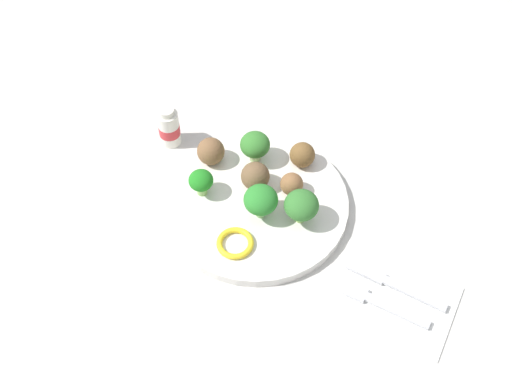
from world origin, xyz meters
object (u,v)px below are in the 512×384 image
plate (256,203)px  broccoli_floret_center (255,145)px  meatball_near_rim (255,176)px  knife (391,283)px  pepper_ring_mid_left (235,243)px  broccoli_floret_back_right (201,181)px  meatball_back_left (302,155)px  napkin (391,297)px  fork (381,303)px  meatball_mid_left (292,184)px  broccoli_floret_mid_left (301,205)px  yogurt_bottle (169,127)px  meatball_mid_right (211,151)px  broccoli_floret_far_rim (261,200)px

plate → broccoli_floret_center: size_ratio=5.28×
meatball_near_rim → broccoli_floret_center: bearing=-55.5°
meatball_near_rim → knife: size_ratio=0.30×
pepper_ring_mid_left → knife: pepper_ring_mid_left is taller
broccoli_floret_back_right → meatball_back_left: size_ratio=1.11×
pepper_ring_mid_left → napkin: 0.23m
plate → meatball_near_rim: 0.04m
napkin → fork: fork is taller
meatball_back_left → pepper_ring_mid_left: bearing=90.4°
pepper_ring_mid_left → knife: bearing=-160.6°
broccoli_floret_center → meatball_back_left: size_ratio=1.32×
meatball_mid_left → napkin: (-0.21, 0.07, -0.03)m
meatball_near_rim → knife: 0.25m
plate → pepper_ring_mid_left: (-0.02, 0.08, 0.01)m
broccoli_floret_center → napkin: broccoli_floret_center is taller
broccoli_floret_back_right → pepper_ring_mid_left: size_ratio=0.83×
broccoli_floret_mid_left → yogurt_bottle: (0.27, -0.03, -0.02)m
broccoli_floret_center → meatball_mid_right: broccoli_floret_center is taller
broccoli_floret_back_right → meatball_near_rim: 0.08m
broccoli_floret_far_rim → broccoli_floret_back_right: (0.10, 0.02, -0.01)m
meatball_near_rim → knife: (-0.25, 0.03, -0.03)m
meatball_mid_left → knife: (-0.20, 0.05, -0.03)m
meatball_back_left → pepper_ring_mid_left: meatball_back_left is taller
meatball_mid_left → meatball_back_left: (0.02, -0.06, 0.00)m
broccoli_floret_center → knife: (-0.28, 0.08, -0.04)m
meatball_back_left → meatball_mid_right: size_ratio=0.92×
broccoli_floret_mid_left → napkin: 0.18m
fork → meatball_mid_right: bearing=-11.8°
meatball_near_rim → pepper_ring_mid_left: size_ratio=0.82×
meatball_near_rim → meatball_back_left: (-0.04, -0.08, -0.00)m
meatball_near_rim → napkin: size_ratio=0.26×
broccoli_floret_mid_left → meatball_near_rim: broccoli_floret_mid_left is taller
meatball_mid_right → napkin: meatball_mid_right is taller
broccoli_floret_far_rim → meatball_near_rim: (0.04, -0.04, -0.01)m
fork → broccoli_floret_far_rim: bearing=-7.0°
meatball_back_left → meatball_mid_right: meatball_mid_right is taller
pepper_ring_mid_left → meatball_mid_right: bearing=-41.5°
fork → yogurt_bottle: (0.43, -0.08, 0.03)m
meatball_back_left → knife: 0.24m
meatball_mid_right → fork: size_ratio=0.36×
pepper_ring_mid_left → fork: pepper_ring_mid_left is taller
meatball_mid_right → knife: (-0.33, 0.03, -0.03)m
meatball_back_left → plate: bearing=79.4°
broccoli_floret_center → pepper_ring_mid_left: 0.17m
knife → broccoli_floret_mid_left: bearing=-5.5°
meatball_near_rim → meatball_mid_left: 0.06m
meatball_near_rim → meatball_back_left: meatball_near_rim is taller
broccoli_floret_back_right → fork: bearing=178.0°
meatball_mid_left → pepper_ring_mid_left: 0.13m
broccoli_floret_mid_left → knife: size_ratio=0.39×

